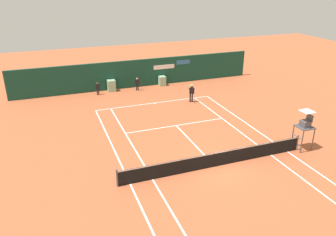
% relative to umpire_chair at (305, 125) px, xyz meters
% --- Properties ---
extents(ground_plane, '(80.00, 80.00, 0.01)m').
position_rel_umpire_chair_xyz_m(ground_plane, '(-6.43, 0.55, -1.73)').
color(ground_plane, '#B25633').
extents(tennis_net, '(12.10, 0.10, 1.07)m').
position_rel_umpire_chair_xyz_m(tennis_net, '(-6.43, -0.03, -1.22)').
color(tennis_net, '#4C4C51').
rests_on(tennis_net, ground_plane).
extents(sponsor_back_wall, '(25.00, 1.02, 2.82)m').
position_rel_umpire_chair_xyz_m(sponsor_back_wall, '(-6.46, 16.94, -0.37)').
color(sponsor_back_wall, '#144233').
rests_on(sponsor_back_wall, ground_plane).
extents(umpire_chair, '(1.00, 1.00, 2.69)m').
position_rel_umpire_chair_xyz_m(umpire_chair, '(0.00, 0.00, 0.00)').
color(umpire_chair, '#47474C').
rests_on(umpire_chair, ground_plane).
extents(player_on_baseline, '(0.80, 0.67, 1.86)m').
position_rel_umpire_chair_xyz_m(player_on_baseline, '(-3.21, 10.76, -0.74)').
color(player_on_baseline, black).
rests_on(player_on_baseline, ground_plane).
extents(ball_kid_right_post, '(0.41, 0.19, 1.24)m').
position_rel_umpire_chair_xyz_m(ball_kid_right_post, '(-10.83, 15.75, -1.02)').
color(ball_kid_right_post, black).
rests_on(ball_kid_right_post, ground_plane).
extents(ball_kid_centre_post, '(0.44, 0.18, 1.31)m').
position_rel_umpire_chair_xyz_m(ball_kid_centre_post, '(-6.89, 15.75, -0.98)').
color(ball_kid_centre_post, black).
rests_on(ball_kid_centre_post, ground_plane).
extents(tennis_ball_near_service_line, '(0.07, 0.07, 0.07)m').
position_rel_umpire_chair_xyz_m(tennis_ball_near_service_line, '(-4.57, 6.12, -1.70)').
color(tennis_ball_near_service_line, '#CCE033').
rests_on(tennis_ball_near_service_line, ground_plane).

